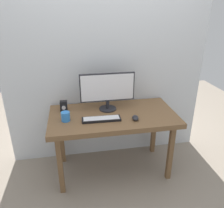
# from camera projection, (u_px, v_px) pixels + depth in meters

# --- Properties ---
(ground_plane) EXTENTS (6.00, 6.00, 0.00)m
(ground_plane) POSITION_uv_depth(u_px,v_px,m) (113.00, 168.00, 2.73)
(ground_plane) COLOR gray
(wall_back) EXTENTS (2.40, 0.04, 3.00)m
(wall_back) POSITION_uv_depth(u_px,v_px,m) (107.00, 37.00, 2.48)
(wall_back) COLOR silver
(wall_back) RESTS_ON ground_plane
(desk) EXTENTS (1.37, 0.71, 0.74)m
(desk) POSITION_uv_depth(u_px,v_px,m) (113.00, 120.00, 2.46)
(desk) COLOR brown
(desk) RESTS_ON ground_plane
(monitor) EXTENTS (0.60, 0.19, 0.42)m
(monitor) POSITION_uv_depth(u_px,v_px,m) (107.00, 90.00, 2.46)
(monitor) COLOR #232328
(monitor) RESTS_ON desk
(keyboard_primary) EXTENTS (0.40, 0.12, 0.03)m
(keyboard_primary) POSITION_uv_depth(u_px,v_px,m) (101.00, 119.00, 2.30)
(keyboard_primary) COLOR black
(keyboard_primary) RESTS_ON desk
(mouse) EXTENTS (0.08, 0.11, 0.04)m
(mouse) POSITION_uv_depth(u_px,v_px,m) (135.00, 118.00, 2.31)
(mouse) COLOR #232328
(mouse) RESTS_ON desk
(audio_controller) EXTENTS (0.08, 0.07, 0.11)m
(audio_controller) POSITION_uv_depth(u_px,v_px,m) (64.00, 106.00, 2.49)
(audio_controller) COLOR black
(audio_controller) RESTS_ON desk
(coffee_mug) EXTENTS (0.09, 0.09, 0.10)m
(coffee_mug) POSITION_uv_depth(u_px,v_px,m) (66.00, 116.00, 2.28)
(coffee_mug) COLOR #337FD8
(coffee_mug) RESTS_ON desk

